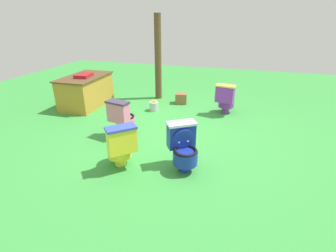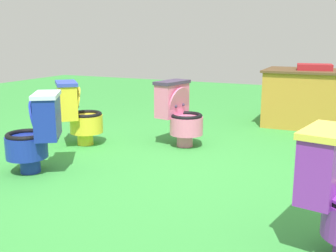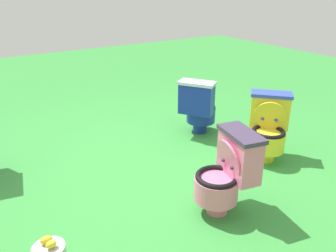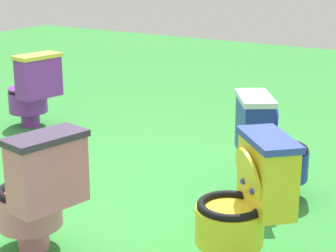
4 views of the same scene
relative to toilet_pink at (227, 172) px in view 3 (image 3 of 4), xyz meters
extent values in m
plane|color=green|center=(0.32, -0.88, -0.37)|extent=(14.00, 14.00, 0.00)
cylinder|color=pink|center=(0.07, -0.01, -0.30)|extent=(0.21, 0.21, 0.14)
cylinder|color=pink|center=(0.09, -0.02, -0.13)|extent=(0.44, 0.44, 0.20)
torus|color=black|center=(0.09, -0.02, -0.02)|extent=(0.42, 0.42, 0.04)
cylinder|color=#3F334C|center=(0.09, -0.02, -0.07)|extent=(0.28, 0.28, 0.01)
cube|color=pink|center=(-0.10, 0.02, 0.13)|extent=(0.27, 0.44, 0.37)
cube|color=#3F334C|center=(-0.10, 0.02, 0.33)|extent=(0.30, 0.47, 0.04)
cube|color=#8CE0E5|center=(-0.01, 0.00, 0.18)|extent=(0.03, 0.11, 0.08)
cylinder|color=pink|center=(-0.01, 0.00, 0.12)|extent=(0.16, 0.36, 0.35)
sphere|color=#3F334C|center=(0.01, 0.07, 0.08)|extent=(0.04, 0.04, 0.04)
sphere|color=#3F334C|center=(-0.02, -0.07, 0.08)|extent=(0.04, 0.04, 0.04)
cylinder|color=#192D9E|center=(-0.85, -1.45, -0.30)|extent=(0.25, 0.25, 0.14)
cylinder|color=#192D9E|center=(-0.86, -1.46, -0.13)|extent=(0.51, 0.51, 0.20)
torus|color=black|center=(-0.86, -1.46, -0.02)|extent=(0.49, 0.49, 0.04)
cylinder|color=silver|center=(-0.86, -1.46, -0.07)|extent=(0.33, 0.33, 0.01)
cube|color=#192D9E|center=(-0.70, -1.35, 0.13)|extent=(0.39, 0.45, 0.37)
cube|color=silver|center=(-0.70, -1.35, 0.33)|extent=(0.42, 0.48, 0.04)
cube|color=#8CE0E5|center=(-0.78, -1.40, 0.18)|extent=(0.07, 0.10, 0.08)
cylinder|color=#192D9E|center=(-0.78, -1.40, 0.12)|extent=(0.27, 0.34, 0.35)
sphere|color=silver|center=(-0.74, -1.46, 0.08)|extent=(0.04, 0.04, 0.04)
sphere|color=silver|center=(-0.82, -1.35, 0.08)|extent=(0.04, 0.04, 0.04)
cylinder|color=yellow|center=(-0.98, -0.44, -0.30)|extent=(0.25, 0.25, 0.14)
cylinder|color=yellow|center=(-0.97, -0.43, -0.13)|extent=(0.52, 0.52, 0.20)
torus|color=black|center=(-0.97, -0.43, -0.02)|extent=(0.50, 0.50, 0.04)
cylinder|color=#3347B2|center=(-0.97, -0.43, -0.07)|extent=(0.34, 0.34, 0.01)
cube|color=yellow|center=(-1.11, -0.56, 0.13)|extent=(0.42, 0.43, 0.37)
cube|color=#3347B2|center=(-1.11, -0.56, 0.33)|extent=(0.45, 0.46, 0.04)
cube|color=#8CE0E5|center=(-1.04, -0.49, 0.18)|extent=(0.08, 0.09, 0.08)
cylinder|color=yellow|center=(-1.04, -0.50, 0.12)|extent=(0.31, 0.32, 0.35)
sphere|color=#3347B2|center=(-1.09, -0.44, 0.08)|extent=(0.04, 0.04, 0.04)
sphere|color=#3347B2|center=(-0.99, -0.54, 0.08)|extent=(0.04, 0.04, 0.04)
ellipsoid|color=yellow|center=(1.44, -0.08, -0.12)|extent=(0.07, 0.05, 0.05)
ellipsoid|color=yellow|center=(1.46, -0.14, -0.12)|extent=(0.07, 0.05, 0.05)
ellipsoid|color=yellow|center=(1.45, -0.14, -0.12)|extent=(0.07, 0.05, 0.05)
camera|label=1|loc=(-3.97, -2.15, 1.80)|focal=26.52mm
camera|label=2|loc=(1.81, -4.11, 0.85)|focal=43.67mm
camera|label=3|loc=(1.75, 1.82, 1.47)|focal=36.86mm
camera|label=4|loc=(-2.18, 2.18, 1.28)|focal=62.90mm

